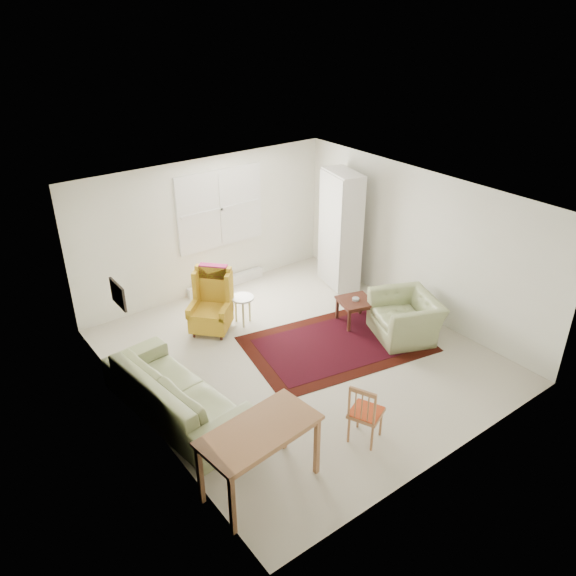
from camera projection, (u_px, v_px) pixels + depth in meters
room at (293, 277)px, 8.24m from camera, size 5.04×5.54×2.51m
rug at (337, 344)px, 8.93m from camera, size 3.09×2.29×0.03m
sofa at (176, 383)px, 7.27m from camera, size 1.19×2.43×0.94m
armchair at (406, 313)px, 8.99m from camera, size 1.25×1.33×0.83m
wingback_chair at (210, 302)px, 9.04m from camera, size 0.91×0.91×1.08m
coffee_table at (355, 311)px, 9.43m from camera, size 0.66×0.66×0.44m
stool at (243, 310)px, 9.40m from camera, size 0.38×0.38×0.51m
cabinet at (341, 230)px, 10.32m from camera, size 0.65×0.96×2.20m
desk at (260, 458)px, 6.16m from camera, size 1.39×0.81×0.84m
desk_chair at (366, 411)px, 6.84m from camera, size 0.50×0.50×0.86m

